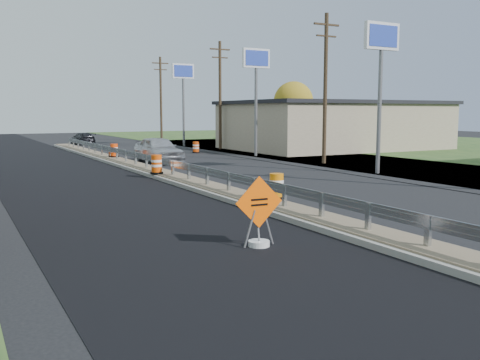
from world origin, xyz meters
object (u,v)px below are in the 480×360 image
car_silver (158,150)px  barrel_shoulder_mid (196,147)px  car_dark_far (83,139)px  barrel_median_far (114,151)px  caution_sign (259,229)px  barrel_median_near (277,187)px  barrel_median_mid (157,165)px

car_silver → barrel_shoulder_mid: bearing=48.3°
barrel_shoulder_mid → car_dark_far: size_ratio=0.22×
barrel_median_far → caution_sign: bearing=-97.4°
barrel_median_near → barrel_median_mid: bearing=96.6°
barrel_median_mid → car_dark_far: size_ratio=0.23×
barrel_median_far → car_dark_far: size_ratio=0.22×
car_silver → caution_sign: bearing=-105.4°
barrel_median_near → car_silver: (1.85, 17.36, 0.19)m
caution_sign → barrel_median_near: size_ratio=1.94×
barrel_median_mid → barrel_shoulder_mid: 16.92m
barrel_median_near → barrel_median_far: 20.30m
barrel_shoulder_mid → caution_sign: bearing=-110.9°
barrel_median_far → car_dark_far: (2.11, 19.61, -0.06)m
barrel_median_far → barrel_shoulder_mid: bearing=25.8°
barrel_shoulder_mid → barrel_median_near: bearing=-107.2°
barrel_median_mid → barrel_median_far: barrel_median_mid is taller
barrel_median_mid → barrel_shoulder_mid: bearing=59.7°
barrel_median_mid → barrel_median_far: (0.83, 10.86, -0.02)m
barrel_shoulder_mid → car_dark_far: 16.84m
caution_sign → barrel_median_far: 25.33m
caution_sign → barrel_median_far: (3.28, 25.12, 0.22)m
caution_sign → car_silver: caution_sign is taller
barrel_median_near → car_dark_far: (1.84, 39.92, -0.05)m
car_dark_far → barrel_median_near: bearing=84.1°
barrel_median_mid → car_silver: size_ratio=0.19×
caution_sign → car_silver: bearing=79.1°
car_silver → barrel_median_mid: bearing=-112.2°
barrel_median_mid → barrel_median_far: size_ratio=1.04×
barrel_median_mid → car_silver: 8.46m
barrel_median_far → car_silver: car_silver is taller
barrel_median_near → barrel_median_far: bearing=90.8°
caution_sign → barrel_shoulder_mid: (11.00, 28.86, -0.01)m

